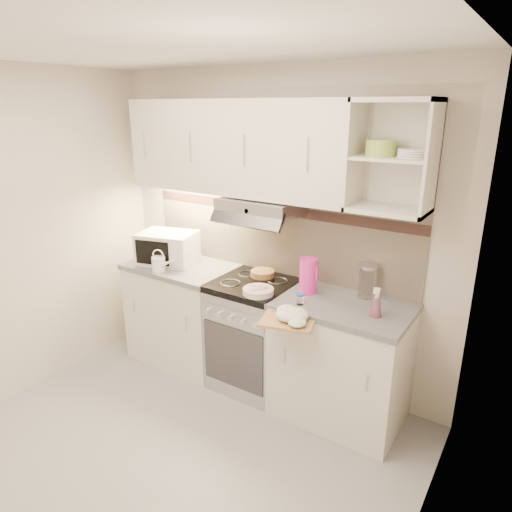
% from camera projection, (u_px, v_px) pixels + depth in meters
% --- Properties ---
extents(ground, '(3.00, 3.00, 0.00)m').
position_uv_depth(ground, '(160.00, 464.00, 2.95)').
color(ground, gray).
rests_on(ground, ground).
extents(room_shell, '(3.04, 2.84, 2.52)m').
position_uv_depth(room_shell, '(187.00, 207.00, 2.73)').
color(room_shell, beige).
rests_on(room_shell, ground).
extents(base_cabinet_left, '(0.90, 0.60, 0.86)m').
position_uv_depth(base_cabinet_left, '(184.00, 314.00, 4.08)').
color(base_cabinet_left, silver).
rests_on(base_cabinet_left, ground).
extents(worktop_left, '(0.92, 0.62, 0.04)m').
position_uv_depth(worktop_left, '(182.00, 267.00, 3.94)').
color(worktop_left, slate).
rests_on(worktop_left, base_cabinet_left).
extents(base_cabinet_right, '(0.90, 0.60, 0.86)m').
position_uv_depth(base_cabinet_right, '(341.00, 363.00, 3.29)').
color(base_cabinet_right, silver).
rests_on(base_cabinet_right, ground).
extents(worktop_right, '(0.92, 0.62, 0.04)m').
position_uv_depth(worktop_right, '(344.00, 307.00, 3.15)').
color(worktop_right, slate).
rests_on(worktop_right, base_cabinet_right).
extents(electric_range, '(0.60, 0.60, 0.90)m').
position_uv_depth(electric_range, '(254.00, 334.00, 3.68)').
color(electric_range, '#B7B7BC').
rests_on(electric_range, ground).
extents(microwave, '(0.55, 0.46, 0.27)m').
position_uv_depth(microwave, '(167.00, 248.00, 3.94)').
color(microwave, white).
rests_on(microwave, worktop_left).
extents(watering_can, '(0.21, 0.13, 0.19)m').
position_uv_depth(watering_can, '(159.00, 263.00, 3.76)').
color(watering_can, white).
rests_on(watering_can, worktop_left).
extents(plate_stack, '(0.23, 0.23, 0.05)m').
position_uv_depth(plate_stack, '(258.00, 291.00, 3.31)').
color(plate_stack, silver).
rests_on(plate_stack, electric_range).
extents(bread_loaf, '(0.19, 0.19, 0.05)m').
position_uv_depth(bread_loaf, '(263.00, 273.00, 3.65)').
color(bread_loaf, '#AF7246').
rests_on(bread_loaf, electric_range).
extents(pink_pitcher, '(0.14, 0.13, 0.26)m').
position_uv_depth(pink_pitcher, '(308.00, 276.00, 3.30)').
color(pink_pitcher, '#E72A9F').
rests_on(pink_pitcher, worktop_right).
extents(glass_jar, '(0.13, 0.13, 0.24)m').
position_uv_depth(glass_jar, '(367.00, 281.00, 3.22)').
color(glass_jar, white).
rests_on(glass_jar, worktop_right).
extents(spice_jar, '(0.06, 0.06, 0.08)m').
position_uv_depth(spice_jar, '(300.00, 299.00, 3.13)').
color(spice_jar, silver).
rests_on(spice_jar, worktop_right).
extents(spray_bottle, '(0.08, 0.08, 0.21)m').
position_uv_depth(spray_bottle, '(376.00, 305.00, 2.94)').
color(spray_bottle, pink).
rests_on(spray_bottle, worktop_right).
extents(cutting_board, '(0.41, 0.39, 0.02)m').
position_uv_depth(cutting_board, '(289.00, 319.00, 2.99)').
color(cutting_board, tan).
rests_on(cutting_board, base_cabinet_right).
extents(dish_towel, '(0.36, 0.34, 0.08)m').
position_uv_depth(dish_towel, '(291.00, 314.00, 2.95)').
color(dish_towel, silver).
rests_on(dish_towel, cutting_board).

